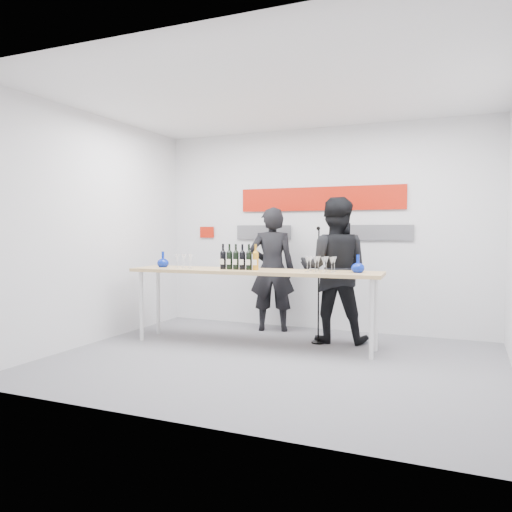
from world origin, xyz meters
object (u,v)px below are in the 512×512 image
at_px(presenter_right, 334,270).
at_px(mic_stand, 318,308).
at_px(tasting_table, 253,276).
at_px(presenter_left, 272,269).

distance_m(presenter_right, mic_stand, 0.55).
xyz_separation_m(presenter_right, mic_stand, (-0.16, -0.19, -0.49)).
height_order(tasting_table, presenter_left, presenter_left).
bearing_deg(mic_stand, tasting_table, -134.61).
distance_m(presenter_left, mic_stand, 1.10).
xyz_separation_m(tasting_table, presenter_left, (-0.12, 0.99, 0.00)).
bearing_deg(tasting_table, presenter_right, 32.08).
distance_m(tasting_table, presenter_left, 0.99).
height_order(presenter_right, mic_stand, presenter_right).
relative_size(tasting_table, presenter_left, 1.81).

